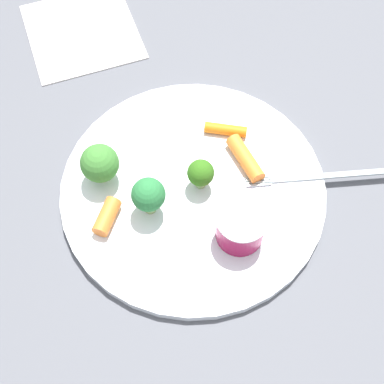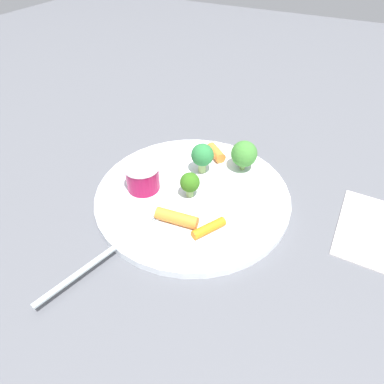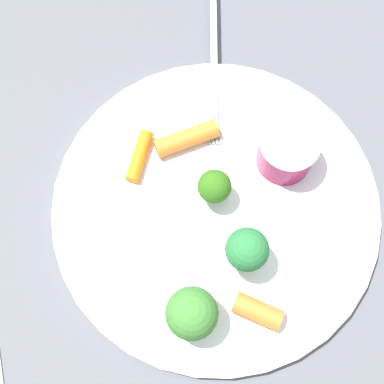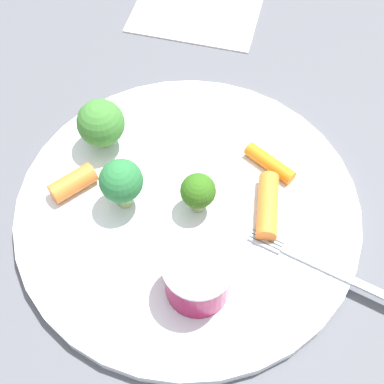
{
  "view_description": "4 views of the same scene",
  "coord_description": "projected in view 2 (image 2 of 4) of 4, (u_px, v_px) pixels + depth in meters",
  "views": [
    {
      "loc": [
        0.28,
        -0.1,
        0.53
      ],
      "look_at": [
        0.01,
        -0.01,
        0.03
      ],
      "focal_mm": 50.71,
      "sensor_mm": 36.0,
      "label": 1
    },
    {
      "loc": [
        -0.17,
        0.33,
        0.34
      ],
      "look_at": [
        -0.01,
        0.01,
        0.02
      ],
      "focal_mm": 30.76,
      "sensor_mm": 36.0,
      "label": 2
    },
    {
      "loc": [
        -0.06,
        -0.14,
        0.46
      ],
      "look_at": [
        -0.02,
        0.01,
        0.03
      ],
      "focal_mm": 49.58,
      "sensor_mm": 36.0,
      "label": 3
    },
    {
      "loc": [
        0.23,
        0.06,
        0.4
      ],
      "look_at": [
        -0.01,
        0.0,
        0.02
      ],
      "focal_mm": 49.9,
      "sensor_mm": 36.0,
      "label": 4
    }
  ],
  "objects": [
    {
      "name": "broccoli_floret_2",
      "position": [
        244.0,
        154.0,
        0.53
      ],
      "size": [
        0.04,
        0.04,
        0.05
      ],
      "color": "#7FAC57",
      "rests_on": "plate"
    },
    {
      "name": "carrot_stick_1",
      "position": [
        209.0,
        228.0,
        0.44
      ],
      "size": [
        0.04,
        0.05,
        0.01
      ],
      "primitive_type": "cylinder",
      "rotation": [
        1.57,
        0.0,
        2.62
      ],
      "color": "orange",
      "rests_on": "plate"
    },
    {
      "name": "fork",
      "position": [
        110.0,
        251.0,
        0.41
      ],
      "size": [
        0.06,
        0.2,
        0.0
      ],
      "color": "#ABBABC",
      "rests_on": "plate"
    },
    {
      "name": "carrot_stick_2",
      "position": [
        216.0,
        153.0,
        0.56
      ],
      "size": [
        0.04,
        0.04,
        0.02
      ],
      "primitive_type": "cylinder",
      "rotation": [
        1.57,
        0.0,
        0.89
      ],
      "color": "orange",
      "rests_on": "plate"
    },
    {
      "name": "broccoli_floret_1",
      "position": [
        189.0,
        183.0,
        0.48
      ],
      "size": [
        0.03,
        0.03,
        0.04
      ],
      "color": "#89AE69",
      "rests_on": "plate"
    },
    {
      "name": "broccoli_floret_0",
      "position": [
        202.0,
        156.0,
        0.52
      ],
      "size": [
        0.04,
        0.04,
        0.05
      ],
      "color": "#94B369",
      "rests_on": "plate"
    },
    {
      "name": "plate",
      "position": [
        193.0,
        195.0,
        0.51
      ],
      "size": [
        0.29,
        0.29,
        0.01
      ],
      "primitive_type": "cylinder",
      "color": "white",
      "rests_on": "ground_plane"
    },
    {
      "name": "ground_plane",
      "position": [
        193.0,
        198.0,
        0.51
      ],
      "size": [
        2.4,
        2.4,
        0.0
      ],
      "primitive_type": "plane",
      "color": "#52545B"
    },
    {
      "name": "sauce_cup",
      "position": [
        143.0,
        177.0,
        0.5
      ],
      "size": [
        0.05,
        0.05,
        0.04
      ],
      "color": "maroon",
      "rests_on": "plate"
    },
    {
      "name": "carrot_stick_0",
      "position": [
        177.0,
        218.0,
        0.45
      ],
      "size": [
        0.06,
        0.02,
        0.02
      ],
      "primitive_type": "cylinder",
      "rotation": [
        1.57,
        0.0,
        1.68
      ],
      "color": "orange",
      "rests_on": "plate"
    }
  ]
}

